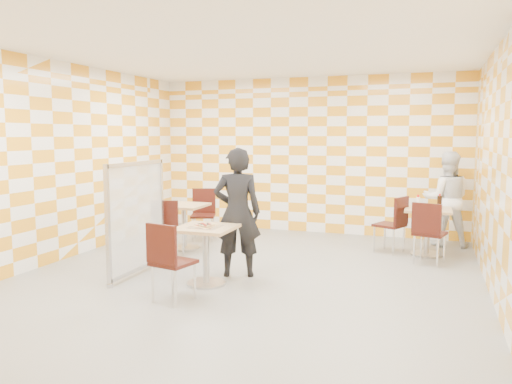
# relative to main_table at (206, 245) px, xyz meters

# --- Properties ---
(room_shell) EXTENTS (7.00, 7.00, 7.00)m
(room_shell) POSITION_rel_main_table_xyz_m (0.38, 0.89, 0.99)
(room_shell) COLOR gray
(room_shell) RESTS_ON ground
(main_table) EXTENTS (0.70, 0.70, 0.75)m
(main_table) POSITION_rel_main_table_xyz_m (0.00, 0.00, 0.00)
(main_table) COLOR tan
(main_table) RESTS_ON ground
(second_table) EXTENTS (0.70, 0.70, 0.75)m
(second_table) POSITION_rel_main_table_xyz_m (2.65, 2.58, 0.00)
(second_table) COLOR tan
(second_table) RESTS_ON ground
(empty_table) EXTENTS (0.70, 0.70, 0.75)m
(empty_table) POSITION_rel_main_table_xyz_m (-1.20, 1.71, 0.00)
(empty_table) COLOR tan
(empty_table) RESTS_ON ground
(chair_main_front) EXTENTS (0.50, 0.51, 0.92)m
(chair_main_front) POSITION_rel_main_table_xyz_m (-0.10, -0.79, 0.04)
(chair_main_front) COLOR #350F0A
(chair_main_front) RESTS_ON ground
(chair_second_front) EXTENTS (0.52, 0.53, 0.92)m
(chair_second_front) POSITION_rel_main_table_xyz_m (2.66, 1.96, 0.04)
(chair_second_front) COLOR #350F0A
(chair_second_front) RESTS_ON ground
(chair_second_side) EXTENTS (0.56, 0.56, 0.92)m
(chair_second_side) POSITION_rel_main_table_xyz_m (2.15, 2.52, 0.04)
(chair_second_side) COLOR #350F0A
(chair_second_side) RESTS_ON ground
(chair_empty_near) EXTENTS (0.50, 0.51, 0.92)m
(chair_empty_near) POSITION_rel_main_table_xyz_m (-1.12, 0.99, 0.04)
(chair_empty_near) COLOR #350F0A
(chair_empty_near) RESTS_ON ground
(chair_empty_far) EXTENTS (0.54, 0.54, 0.92)m
(chair_empty_far) POSITION_rel_main_table_xyz_m (-1.22, 2.50, 0.04)
(chair_empty_far) COLOR #350F0A
(chair_empty_far) RESTS_ON ground
(partition) EXTENTS (0.08, 1.38, 1.55)m
(partition) POSITION_rel_main_table_xyz_m (-1.08, 0.12, 0.28)
(partition) COLOR white
(partition) RESTS_ON ground
(man_dark) EXTENTS (0.74, 0.61, 1.74)m
(man_dark) POSITION_rel_main_table_xyz_m (0.23, 0.50, 0.36)
(man_dark) COLOR black
(man_dark) RESTS_ON ground
(man_white) EXTENTS (0.84, 0.68, 1.62)m
(man_white) POSITION_rel_main_table_xyz_m (2.93, 3.40, 0.30)
(man_white) COLOR white
(man_white) RESTS_ON ground
(pizza_on_foil) EXTENTS (0.40, 0.40, 0.04)m
(pizza_on_foil) POSITION_rel_main_table_xyz_m (-0.00, -0.02, 0.26)
(pizza_on_foil) COLOR silver
(pizza_on_foil) RESTS_ON main_table
(sport_bottle) EXTENTS (0.06, 0.06, 0.20)m
(sport_bottle) POSITION_rel_main_table_xyz_m (2.49, 2.69, 0.33)
(sport_bottle) COLOR white
(sport_bottle) RESTS_ON second_table
(soda_bottle) EXTENTS (0.07, 0.07, 0.23)m
(soda_bottle) POSITION_rel_main_table_xyz_m (2.81, 2.65, 0.34)
(soda_bottle) COLOR black
(soda_bottle) RESTS_ON second_table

